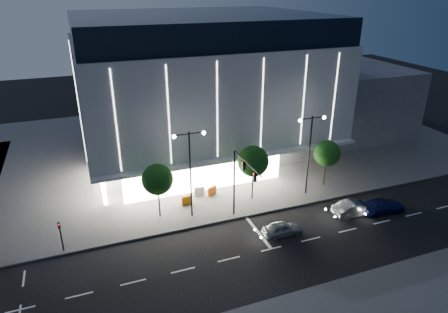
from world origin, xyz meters
TOP-DOWN VIEW (x-y plane):
  - ground at (0.00, 0.00)m, footprint 160.00×160.00m
  - sidewalk_museum at (5.00, 24.00)m, footprint 70.00×40.00m
  - museum at (2.98, 22.31)m, footprint 30.00×25.80m
  - annex_building at (26.00, 24.00)m, footprint 16.00×20.00m
  - traffic_mast at (1.00, 3.34)m, footprint 0.33×5.89m
  - street_lamp_west at (-3.00, 6.00)m, footprint 3.16×0.36m
  - street_lamp_east at (10.00, 6.00)m, footprint 3.16×0.36m
  - ped_signal_far at (-15.00, 4.50)m, footprint 0.22×0.24m
  - tree_left at (-5.97, 7.02)m, footprint 3.02×3.02m
  - tree_mid at (4.03, 7.02)m, footprint 3.25×3.25m
  - tree_right at (13.03, 7.02)m, footprint 2.91×2.91m
  - car_lead at (3.92, 0.08)m, footprint 3.88×1.69m
  - car_second at (12.35, 0.59)m, footprint 4.69×1.74m
  - car_third at (15.26, 0.05)m, footprint 4.92×2.31m
  - barrier_a at (-2.92, 8.21)m, footprint 1.12×0.36m
  - barrier_b at (-2.89, 8.43)m, footprint 1.13×0.46m
  - barrier_c at (0.25, 9.22)m, footprint 1.10×0.69m
  - barrier_d at (-1.08, 9.64)m, footprint 1.12×0.41m

SIDE VIEW (x-z plane):
  - ground at x=0.00m, z-range 0.00..0.00m
  - sidewalk_museum at x=5.00m, z-range 0.00..0.15m
  - barrier_a at x=-2.92m, z-range 0.15..1.15m
  - barrier_b at x=-2.89m, z-range 0.15..1.15m
  - barrier_c at x=0.25m, z-range 0.15..1.15m
  - barrier_d at x=-1.08m, z-range 0.15..1.15m
  - car_lead at x=3.92m, z-range 0.00..1.30m
  - car_third at x=15.26m, z-range 0.00..1.39m
  - car_second at x=12.35m, z-range 0.00..1.53m
  - ped_signal_far at x=-15.00m, z-range 0.39..3.39m
  - tree_right at x=13.03m, z-range 1.13..6.64m
  - tree_left at x=-5.97m, z-range 1.17..6.90m
  - tree_mid at x=4.03m, z-range 1.26..7.41m
  - annex_building at x=26.00m, z-range 0.00..10.00m
  - traffic_mast at x=1.00m, z-range 1.49..8.56m
  - street_lamp_west at x=-3.00m, z-range 1.46..10.46m
  - street_lamp_east at x=10.00m, z-range 1.46..10.46m
  - museum at x=2.98m, z-range 0.27..18.27m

